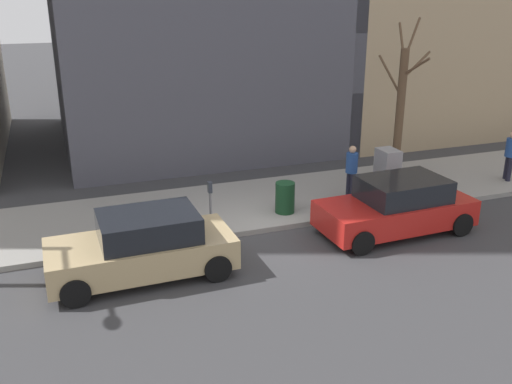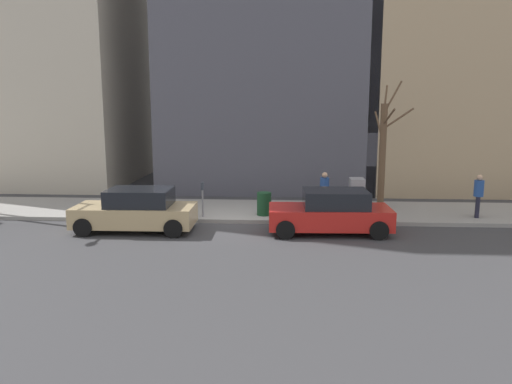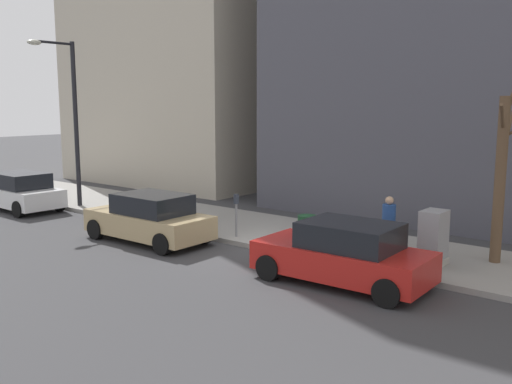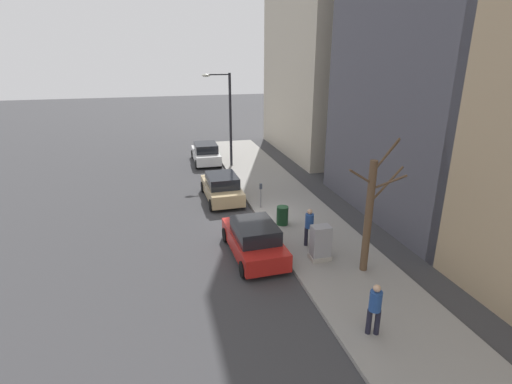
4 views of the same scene
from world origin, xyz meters
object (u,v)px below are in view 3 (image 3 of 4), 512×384
parked_car_white (19,192)px  pedestrian_midblock (389,223)px  streetlamp (69,110)px  parking_meter (236,211)px  utility_box (433,238)px  office_block_center (441,12)px  bare_tree (502,172)px  trash_bin (307,231)px  parked_car_red (344,254)px  parked_car_tan (150,218)px

parked_car_white → pedestrian_midblock: (2.39, -15.02, 0.35)m
parked_car_white → streetlamp: bearing=-51.1°
parking_meter → pedestrian_midblock: (0.86, -4.72, 0.11)m
parking_meter → utility_box: bearing=-81.9°
parked_car_white → office_block_center: bearing=-45.3°
pedestrian_midblock → utility_box: bearing=-89.2°
office_block_center → pedestrian_midblock: bearing=-164.6°
utility_box → office_block_center: office_block_center is taller
streetlamp → bare_tree: (2.35, -15.75, -1.48)m
trash_bin → pedestrian_midblock: bearing=-80.1°
parked_car_red → trash_bin: bearing=48.2°
parked_car_white → utility_box: (2.38, -16.28, 0.11)m
parked_car_red → bare_tree: bare_tree is taller
parking_meter → pedestrian_midblock: pedestrian_midblock is taller
parked_car_red → parking_meter: size_ratio=3.15×
streetlamp → bare_tree: bearing=-81.5°
parked_car_red → utility_box: bearing=-28.3°
utility_box → streetlamp: bearing=94.0°
parked_car_tan → parking_meter: size_ratio=3.13×
utility_box → pedestrian_midblock: pedestrian_midblock is taller
parked_car_red → utility_box: utility_box is taller
streetlamp → office_block_center: bearing=-45.2°
parked_car_white → pedestrian_midblock: 15.21m
parking_meter → trash_bin: size_ratio=1.50×
parking_meter → bare_tree: bare_tree is taller
parking_meter → office_block_center: 12.71m
parked_car_tan → trash_bin: size_ratio=4.70×
parked_car_red → office_block_center: 14.25m
utility_box → bare_tree: bearing=-42.1°
utility_box → bare_tree: bare_tree is taller
parked_car_white → utility_box: bearing=-81.0°
parked_car_red → parked_car_tan: same height
parked_car_red → trash_bin: parked_car_red is taller
parked_car_tan → bare_tree: bearing=-68.0°
parked_car_red → streetlamp: size_ratio=0.66×
bare_tree → pedestrian_midblock: bare_tree is taller
trash_bin → office_block_center: 12.39m
parked_car_tan → parking_meter: bearing=-51.2°
parking_meter → bare_tree: 7.66m
bare_tree → trash_bin: 5.48m
parked_car_white → streetlamp: 3.95m
parked_car_tan → parked_car_white: 8.23m
pedestrian_midblock → trash_bin: bearing=101.3°
bare_tree → office_block_center: 11.10m
parked_car_white → utility_box: 16.45m
parked_car_tan → parked_car_white: same height
parked_car_white → parked_car_red: bearing=-89.4°
parking_meter → trash_bin: parking_meter is taller
parked_car_white → parking_meter: 10.42m
parked_car_red → parked_car_white: same height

